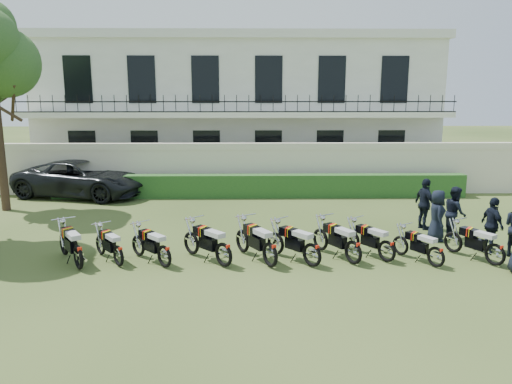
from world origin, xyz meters
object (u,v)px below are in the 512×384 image
at_px(motorcycle_1, 118,251).
at_px(motorcycle_6, 353,247).
at_px(motorcycle_2, 164,251).
at_px(motorcycle_3, 224,249).
at_px(motorcycle_7, 387,246).
at_px(suv, 81,178).
at_px(motorcycle_4, 270,249).
at_px(officer_3, 437,215).
at_px(motorcycle_0, 78,251).
at_px(officer_5, 425,204).
at_px(motorcycle_8, 436,252).
at_px(officer_4, 455,212).
at_px(motorcycle_9, 496,249).
at_px(motorcycle_5, 312,249).
at_px(officer_2, 492,225).

relative_size(motorcycle_1, motorcycle_6, 0.82).
bearing_deg(motorcycle_2, motorcycle_3, -42.61).
bearing_deg(motorcycle_7, suv, 106.23).
xyz_separation_m(motorcycle_3, motorcycle_6, (3.48, 0.15, -0.01)).
distance_m(motorcycle_4, officer_3, 5.82).
relative_size(motorcycle_6, motorcycle_7, 1.13).
relative_size(motorcycle_0, officer_5, 1.01).
bearing_deg(motorcycle_2, motorcycle_8, -43.91).
distance_m(motorcycle_0, officer_3, 10.62).
distance_m(motorcycle_1, suv, 9.82).
distance_m(motorcycle_3, motorcycle_8, 5.63).
xyz_separation_m(motorcycle_7, officer_4, (2.78, 2.30, 0.35)).
bearing_deg(motorcycle_6, officer_4, 2.58).
relative_size(motorcycle_6, suv, 0.31).
relative_size(motorcycle_3, officer_4, 0.96).
distance_m(motorcycle_3, motorcycle_9, 7.24).
relative_size(motorcycle_6, officer_5, 1.04).
relative_size(motorcycle_4, motorcycle_5, 1.17).
bearing_deg(officer_4, motorcycle_0, 111.76).
bearing_deg(officer_5, officer_3, 162.63).
distance_m(motorcycle_3, suv, 11.31).
xyz_separation_m(motorcycle_2, suv, (-5.11, 9.14, 0.32)).
xyz_separation_m(motorcycle_2, officer_5, (8.17, 3.64, 0.39)).
height_order(motorcycle_4, officer_5, officer_5).
bearing_deg(motorcycle_6, officer_3, 4.71).
height_order(motorcycle_5, officer_5, officer_5).
bearing_deg(motorcycle_2, motorcycle_9, -43.25).
relative_size(motorcycle_6, officer_3, 1.12).
relative_size(motorcycle_5, officer_3, 0.99).
height_order(officer_2, officer_4, officer_4).
bearing_deg(motorcycle_7, motorcycle_0, 147.64).
bearing_deg(officer_5, motorcycle_3, 104.59).
height_order(motorcycle_7, officer_2, officer_2).
distance_m(motorcycle_3, officer_5, 7.54).
bearing_deg(motorcycle_4, motorcycle_6, -25.89).
distance_m(motorcycle_0, motorcycle_1, 1.01).
xyz_separation_m(motorcycle_2, officer_2, (9.28, 1.20, 0.34)).
bearing_deg(officer_5, motorcycle_2, 99.83).
height_order(motorcycle_6, officer_5, officer_5).
height_order(motorcycle_0, suv, suv).
height_order(motorcycle_3, motorcycle_7, motorcycle_3).
bearing_deg(motorcycle_4, officer_2, -20.07).
distance_m(motorcycle_2, motorcycle_6, 5.05).
relative_size(officer_4, officer_5, 0.95).
relative_size(motorcycle_8, officer_2, 0.93).
bearing_deg(officer_3, motorcycle_7, 142.68).
bearing_deg(officer_5, officer_2, -169.73).
bearing_deg(officer_4, motorcycle_6, 131.26).
height_order(motorcycle_4, officer_3, officer_3).
height_order(motorcycle_9, officer_2, officer_2).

